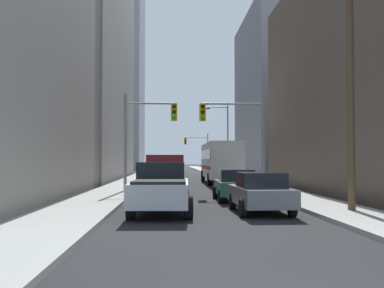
{
  "coord_description": "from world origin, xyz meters",
  "views": [
    {
      "loc": [
        -1.47,
        -5.23,
        1.99
      ],
      "look_at": [
        0.0,
        26.32,
        3.08
      ],
      "focal_mm": 43.08,
      "sensor_mm": 36.0,
      "label": 1
    }
  ],
  "objects_px": {
    "traffic_signal_far_right": "(198,146)",
    "cargo_van_maroon": "(164,172)",
    "pickup_truck_silver": "(161,188)",
    "sedan_green": "(235,185)",
    "traffic_signal_near_left": "(148,126)",
    "sedan_white": "(167,175)",
    "traffic_signal_near_right": "(236,126)",
    "sedan_grey": "(260,192)",
    "city_bus": "(220,161)"
  },
  "relations": [
    {
      "from": "pickup_truck_silver",
      "to": "traffic_signal_far_right",
      "type": "relative_size",
      "value": 0.91
    },
    {
      "from": "traffic_signal_near_left",
      "to": "sedan_grey",
      "type": "bearing_deg",
      "value": -65.8
    },
    {
      "from": "sedan_grey",
      "to": "traffic_signal_near_right",
      "type": "distance_m",
      "value": 11.07
    },
    {
      "from": "traffic_signal_near_left",
      "to": "sedan_white",
      "type": "bearing_deg",
      "value": 83.04
    },
    {
      "from": "pickup_truck_silver",
      "to": "traffic_signal_near_right",
      "type": "height_order",
      "value": "traffic_signal_near_right"
    },
    {
      "from": "sedan_grey",
      "to": "sedan_green",
      "type": "xyz_separation_m",
      "value": [
        -0.2,
        5.19,
        0.0
      ]
    },
    {
      "from": "city_bus",
      "to": "traffic_signal_far_right",
      "type": "bearing_deg",
      "value": 90.22
    },
    {
      "from": "sedan_green",
      "to": "city_bus",
      "type": "bearing_deg",
      "value": 86.42
    },
    {
      "from": "pickup_truck_silver",
      "to": "traffic_signal_near_left",
      "type": "bearing_deg",
      "value": 95.56
    },
    {
      "from": "traffic_signal_far_right",
      "to": "cargo_van_maroon",
      "type": "bearing_deg",
      "value": -95.93
    },
    {
      "from": "cargo_van_maroon",
      "to": "sedan_grey",
      "type": "bearing_deg",
      "value": -69.34
    },
    {
      "from": "traffic_signal_near_right",
      "to": "city_bus",
      "type": "bearing_deg",
      "value": 88.68
    },
    {
      "from": "cargo_van_maroon",
      "to": "sedan_grey",
      "type": "relative_size",
      "value": 1.23
    },
    {
      "from": "traffic_signal_near_right",
      "to": "traffic_signal_far_right",
      "type": "height_order",
      "value": "same"
    },
    {
      "from": "city_bus",
      "to": "traffic_signal_far_right",
      "type": "height_order",
      "value": "traffic_signal_far_right"
    },
    {
      "from": "traffic_signal_near_right",
      "to": "traffic_signal_near_left",
      "type": "bearing_deg",
      "value": -179.99
    },
    {
      "from": "sedan_white",
      "to": "traffic_signal_near_left",
      "type": "distance_m",
      "value": 9.4
    },
    {
      "from": "sedan_grey",
      "to": "traffic_signal_near_left",
      "type": "bearing_deg",
      "value": 114.2
    },
    {
      "from": "traffic_signal_near_left",
      "to": "cargo_van_maroon",
      "type": "bearing_deg",
      "value": -33.92
    },
    {
      "from": "traffic_signal_near_right",
      "to": "sedan_grey",
      "type": "bearing_deg",
      "value": -93.17
    },
    {
      "from": "traffic_signal_near_left",
      "to": "traffic_signal_far_right",
      "type": "xyz_separation_m",
      "value": [
        5.47,
        42.12,
        0.02
      ]
    },
    {
      "from": "sedan_white",
      "to": "traffic_signal_near_right",
      "type": "height_order",
      "value": "traffic_signal_near_right"
    },
    {
      "from": "city_bus",
      "to": "sedan_green",
      "type": "height_order",
      "value": "city_bus"
    },
    {
      "from": "sedan_grey",
      "to": "traffic_signal_far_right",
      "type": "distance_m",
      "value": 52.78
    },
    {
      "from": "cargo_van_maroon",
      "to": "traffic_signal_far_right",
      "type": "height_order",
      "value": "traffic_signal_far_right"
    },
    {
      "from": "pickup_truck_silver",
      "to": "city_bus",
      "type": "bearing_deg",
      "value": 78.17
    },
    {
      "from": "sedan_grey",
      "to": "traffic_signal_far_right",
      "type": "relative_size",
      "value": 0.71
    },
    {
      "from": "sedan_white",
      "to": "pickup_truck_silver",
      "type": "bearing_deg",
      "value": -90.14
    },
    {
      "from": "city_bus",
      "to": "cargo_van_maroon",
      "type": "distance_m",
      "value": 12.87
    },
    {
      "from": "pickup_truck_silver",
      "to": "traffic_signal_near_right",
      "type": "relative_size",
      "value": 0.91
    },
    {
      "from": "pickup_truck_silver",
      "to": "cargo_van_maroon",
      "type": "relative_size",
      "value": 1.04
    },
    {
      "from": "cargo_van_maroon",
      "to": "sedan_green",
      "type": "distance_m",
      "value": 5.88
    },
    {
      "from": "sedan_white",
      "to": "traffic_signal_near_right",
      "type": "xyz_separation_m",
      "value": [
        4.26,
        -8.76,
        3.28
      ]
    },
    {
      "from": "city_bus",
      "to": "traffic_signal_far_right",
      "type": "relative_size",
      "value": 1.92
    },
    {
      "from": "sedan_green",
      "to": "pickup_truck_silver",
      "type": "bearing_deg",
      "value": -124.52
    },
    {
      "from": "pickup_truck_silver",
      "to": "sedan_green",
      "type": "relative_size",
      "value": 1.29
    },
    {
      "from": "city_bus",
      "to": "pickup_truck_silver",
      "type": "bearing_deg",
      "value": -101.83
    },
    {
      "from": "pickup_truck_silver",
      "to": "traffic_signal_far_right",
      "type": "distance_m",
      "value": 52.88
    },
    {
      "from": "traffic_signal_near_left",
      "to": "traffic_signal_near_right",
      "type": "distance_m",
      "value": 5.33
    },
    {
      "from": "city_bus",
      "to": "traffic_signal_near_left",
      "type": "height_order",
      "value": "traffic_signal_near_left"
    },
    {
      "from": "cargo_van_maroon",
      "to": "traffic_signal_near_left",
      "type": "xyz_separation_m",
      "value": [
        -1.02,
        0.69,
        2.73
      ]
    },
    {
      "from": "traffic_signal_near_left",
      "to": "traffic_signal_near_right",
      "type": "xyz_separation_m",
      "value": [
        5.33,
        0.0,
        0.04
      ]
    },
    {
      "from": "cargo_van_maroon",
      "to": "sedan_white",
      "type": "bearing_deg",
      "value": 89.72
    },
    {
      "from": "sedan_grey",
      "to": "traffic_signal_near_left",
      "type": "height_order",
      "value": "traffic_signal_near_left"
    },
    {
      "from": "pickup_truck_silver",
      "to": "traffic_signal_near_left",
      "type": "height_order",
      "value": "traffic_signal_near_left"
    },
    {
      "from": "sedan_white",
      "to": "traffic_signal_near_left",
      "type": "height_order",
      "value": "traffic_signal_near_left"
    },
    {
      "from": "sedan_grey",
      "to": "traffic_signal_far_right",
      "type": "bearing_deg",
      "value": 89.21
    },
    {
      "from": "sedan_white",
      "to": "city_bus",
      "type": "bearing_deg",
      "value": 29.59
    },
    {
      "from": "cargo_van_maroon",
      "to": "sedan_white",
      "type": "distance_m",
      "value": 9.46
    },
    {
      "from": "pickup_truck_silver",
      "to": "sedan_white",
      "type": "xyz_separation_m",
      "value": [
        0.05,
        19.24,
        -0.16
      ]
    }
  ]
}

